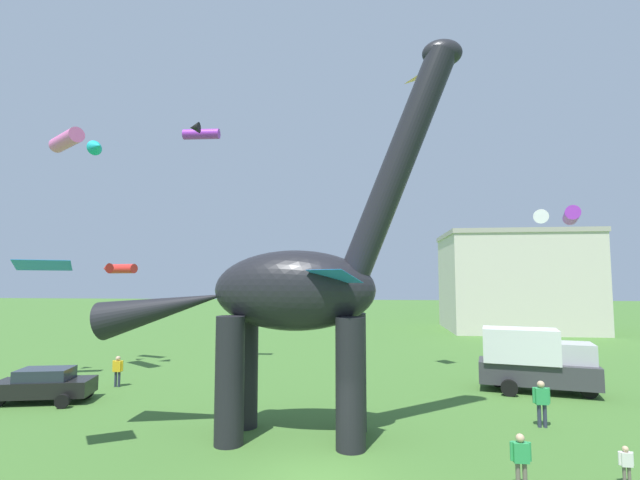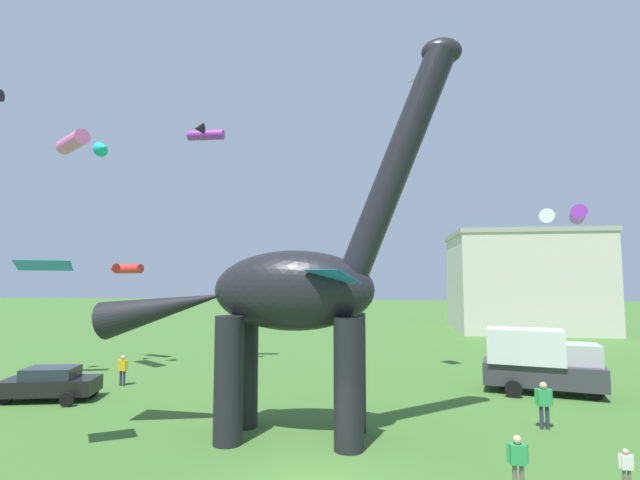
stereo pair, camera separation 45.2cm
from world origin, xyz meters
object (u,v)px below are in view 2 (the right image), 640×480
object	(u,v)px
person_photographer	(544,400)
person_far_spectator	(123,367)
kite_mid_left	(205,134)
person_strolling_adult	(626,465)
kite_trailing	(79,143)
parked_sedan_left	(50,383)
kite_far_left	(332,276)
kite_drifting	(44,265)
kite_apex	(571,215)
kite_mid_right	(125,269)
dinosaur_sculpture	(292,290)
parked_box_truck	(539,360)
person_vendor_side	(518,458)
kite_near_low	(420,77)

from	to	relation	value
person_photographer	person_far_spectator	size ratio (longest dim) A/B	1.09
person_far_spectator	kite_mid_left	xyz separation A→B (m)	(2.58, 4.31, 14.26)
person_strolling_adult	kite_trailing	distance (m)	29.26
parked_sedan_left	kite_far_left	distance (m)	15.66
kite_drifting	person_strolling_adult	bearing A→B (deg)	2.17
person_far_spectator	kite_apex	world-z (taller)	kite_apex
person_far_spectator	kite_mid_right	xyz separation A→B (m)	(-3.82, 6.30, 5.50)
dinosaur_sculpture	person_strolling_adult	world-z (taller)	dinosaur_sculpture
parked_box_truck	person_vendor_side	size ratio (longest dim) A/B	3.95
person_far_spectator	kite_apex	xyz separation A→B (m)	(24.82, 4.18, 8.44)
kite_far_left	kite_near_low	xyz separation A→B (m)	(3.93, 9.96, 11.31)
dinosaur_sculpture	kite_mid_left	bearing A→B (deg)	142.81
kite_mid_right	person_vendor_side	bearing A→B (deg)	-37.67
kite_far_left	kite_drifting	size ratio (longest dim) A/B	1.02
parked_box_truck	person_vendor_side	distance (m)	12.34
person_photographer	kite_drifting	distance (m)	18.55
person_strolling_adult	person_vendor_side	bearing A→B (deg)	125.80
person_strolling_adult	kite_far_left	size ratio (longest dim) A/B	0.54
kite_far_left	kite_drifting	world-z (taller)	kite_drifting
person_photographer	kite_apex	xyz separation A→B (m)	(4.67, 8.72, 8.35)
parked_box_truck	kite_near_low	world-z (taller)	kite_near_low
kite_trailing	kite_near_low	world-z (taller)	kite_near_low
parked_box_truck	kite_mid_right	bearing A→B (deg)	-177.13
person_photographer	kite_mid_right	bearing A→B (deg)	-146.64
dinosaur_sculpture	person_photographer	size ratio (longest dim) A/B	8.32
person_vendor_side	kite_near_low	size ratio (longest dim) A/B	0.96
person_photographer	kite_trailing	xyz separation A→B (m)	(-23.69, 5.05, 12.63)
person_far_spectator	kite_far_left	size ratio (longest dim) A/B	0.81
kite_near_low	kite_apex	size ratio (longest dim) A/B	0.52
person_vendor_side	kite_far_left	distance (m)	7.53
parked_box_truck	kite_far_left	xyz separation A→B (m)	(-9.53, -9.41, 4.18)
dinosaur_sculpture	parked_box_truck	xyz separation A→B (m)	(11.20, 8.10, -3.67)
person_vendor_side	kite_near_low	world-z (taller)	kite_near_low
kite_far_left	kite_near_low	distance (m)	15.57
kite_mid_left	dinosaur_sculpture	bearing A→B (deg)	-53.94
person_far_spectator	kite_mid_right	bearing A→B (deg)	-58.77
person_strolling_adult	kite_far_left	xyz separation A→B (m)	(-8.27, 1.54, 5.17)
parked_sedan_left	person_vendor_side	xyz separation A→B (m)	(19.32, -6.94, 0.10)
parked_box_truck	person_photographer	world-z (taller)	parked_box_truck
parked_box_truck	kite_trailing	world-z (taller)	kite_trailing
kite_drifting	person_far_spectator	bearing A→B (deg)	107.58
kite_far_left	kite_apex	size ratio (longest dim) A/B	0.67
person_strolling_adult	person_vendor_side	world-z (taller)	person_vendor_side
person_strolling_adult	kite_mid_left	size ratio (longest dim) A/B	0.45
person_photographer	kite_drifting	bearing A→B (deg)	-103.49
kite_mid_right	kite_trailing	bearing A→B (deg)	-87.25
kite_mid_left	parked_sedan_left	bearing A→B (deg)	-119.38
person_vendor_side	kite_mid_right	bearing A→B (deg)	-178.51
kite_mid_left	kite_apex	distance (m)	22.98
kite_trailing	kite_apex	distance (m)	28.91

